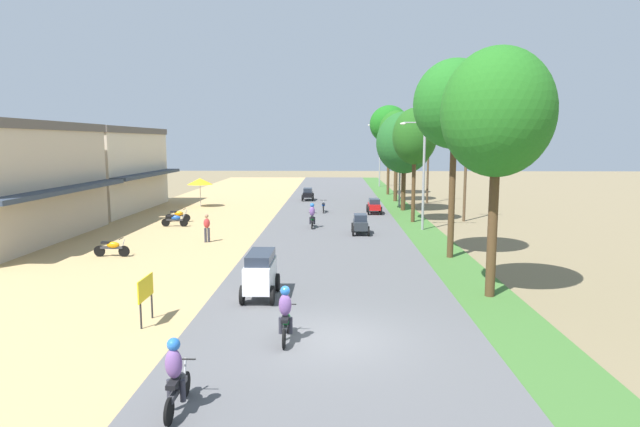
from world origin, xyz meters
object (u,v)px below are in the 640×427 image
Objects in this scene: car_sedan_black at (308,193)px; median_tree_third at (415,137)px; parked_motorbike_nearest at (112,247)px; median_tree_fifth at (396,135)px; motorbike_foreground_rider at (176,376)px; car_sedan_red at (374,205)px; motorbike_ahead_second at (286,315)px; street_signboard at (146,291)px; pedestrian_on_shoulder at (207,227)px; utility_pole_near at (428,157)px; median_tree_nearest at (498,113)px; motorbike_ahead_third at (312,216)px; streetlamp_mid at (400,159)px; median_tree_fourth at (404,143)px; car_hatchback_charcoal at (360,223)px; parked_motorbike_third at (178,215)px; streetlamp_far at (380,150)px; motorbike_ahead_fourth at (323,206)px; car_van_white at (260,272)px; streetlamp_near at (424,167)px; median_tree_second at (455,105)px; utility_pole_far at (466,164)px; vendor_umbrella at (200,181)px; parked_motorbike_second at (175,219)px.

median_tree_third is at bearing -59.14° from car_sedan_black.
car_sedan_black is (8.49, 25.79, 0.19)m from parked_motorbike_nearest.
motorbike_foreground_rider is (-9.20, -40.65, -5.54)m from median_tree_fifth.
motorbike_ahead_second is at bearing -99.40° from car_sedan_red.
pedestrian_on_shoulder reaches higher than street_signboard.
utility_pole_near reaches higher than median_tree_third.
utility_pole_near reaches higher than pedestrian_on_shoulder.
utility_pole_near reaches higher than street_signboard.
median_tree_nearest is at bearing -89.43° from median_tree_third.
motorbike_ahead_third is at bearing 41.84° from pedestrian_on_shoulder.
motorbike_ahead_third is (-7.21, -12.12, -3.38)m from streetlamp_mid.
motorbike_ahead_third is (-7.20, -9.41, -4.79)m from median_tree_fourth.
parked_motorbike_third is at bearing 159.27° from car_hatchback_charcoal.
median_tree_third is at bearing 1.45° from parked_motorbike_third.
motorbike_ahead_second is (-7.13, -53.50, -3.78)m from streetlamp_far.
parked_motorbike_nearest is 1.00× the size of motorbike_ahead_fourth.
utility_pole_near reaches higher than car_van_white.
median_tree_fifth reaches higher than car_hatchback_charcoal.
streetlamp_near is at bearing 27.31° from parked_motorbike_nearest.
median_tree_second is at bearing 40.27° from car_van_white.
motorbike_foreground_rider is 4.51m from motorbike_ahead_second.
utility_pole_far is at bearing -57.00° from median_tree_fourth.
median_tree_second is (-0.04, 6.70, 0.74)m from median_tree_nearest.
motorbike_foreground_rider is at bearing -64.83° from street_signboard.
street_signboard is 13.73m from pedestrian_on_shoulder.
parked_motorbike_third is 1.20× the size of street_signboard.
median_tree_fourth is (17.48, -1.84, 3.34)m from vendor_umbrella.
vendor_umbrella is 0.36× the size of streetlamp_near.
pedestrian_on_shoulder is 0.20× the size of utility_pole_far.
parked_motorbike_third is at bearing -121.30° from car_sedan_black.
parked_motorbike_nearest is 19.85m from motorbike_ahead_fourth.
car_van_white is at bearing -139.73° from median_tree_second.
median_tree_fifth reaches higher than streetlamp_mid.
streetlamp_far is 4.42× the size of motorbike_ahead_fourth.
street_signboard is 37.18m from utility_pole_near.
motorbike_ahead_fourth is at bearing -104.67° from streetlamp_far.
utility_pole_near is at bearing 62.63° from median_tree_fourth.
median_tree_fifth reaches higher than vendor_umbrella.
car_sedan_black is (-8.19, 13.71, -5.35)m from median_tree_third.
parked_motorbike_third is 24.82m from motorbike_ahead_second.
parked_motorbike_second is 0.26× the size of streetlamp_near.
median_tree_second reaches higher than streetlamp_near.
parked_motorbike_nearest is 5.52m from pedestrian_on_shoulder.
median_tree_fifth is 1.05× the size of utility_pole_near.
median_tree_fifth reaches higher than pedestrian_on_shoulder.
median_tree_fourth is at bearing -91.08° from median_tree_fifth.
utility_pole_far is at bearing 65.57° from motorbike_foreground_rider.
pedestrian_on_shoulder is at bearing -138.16° from motorbike_ahead_third.
car_sedan_red is at bearing 99.21° from median_tree_second.
median_tree_third is at bearing 62.08° from street_signboard.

